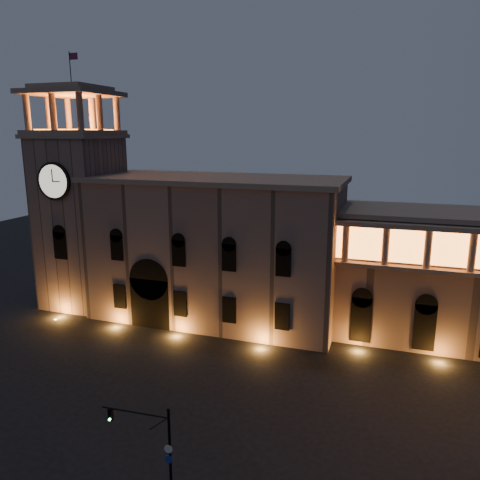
{
  "coord_description": "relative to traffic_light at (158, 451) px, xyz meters",
  "views": [
    {
      "loc": [
        18.63,
        -29.93,
        22.58
      ],
      "look_at": [
        3.23,
        16.0,
        11.54
      ],
      "focal_mm": 35.0,
      "sensor_mm": 36.0,
      "label": 1
    }
  ],
  "objects": [
    {
      "name": "government_building",
      "position": [
        -7.85,
        29.5,
        5.35
      ],
      "size": [
        30.8,
        12.8,
        17.6
      ],
      "color": "#806154",
      "rests_on": "ground"
    },
    {
      "name": "ground",
      "position": [
        -5.77,
        7.57,
        -3.42
      ],
      "size": [
        160.0,
        160.0,
        0.0
      ],
      "primitive_type": "plane",
      "color": "black",
      "rests_on": "ground"
    },
    {
      "name": "clock_tower",
      "position": [
        -26.27,
        28.54,
        9.08
      ],
      "size": [
        9.8,
        9.8,
        32.4
      ],
      "color": "#806154",
      "rests_on": "ground"
    },
    {
      "name": "traffic_light",
      "position": [
        0.0,
        0.0,
        0.0
      ],
      "size": [
        4.74,
        0.67,
        6.5
      ],
      "rotation": [
        0.0,
        0.0,
        0.06
      ],
      "color": "black",
      "rests_on": "ground"
    }
  ]
}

